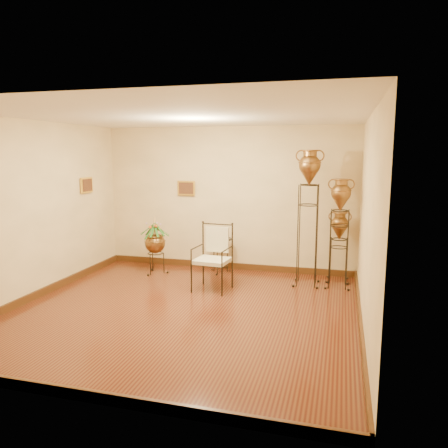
% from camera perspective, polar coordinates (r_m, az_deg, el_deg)
% --- Properties ---
extents(ground, '(5.00, 5.00, 0.00)m').
position_cam_1_polar(ground, '(6.57, -5.19, -11.19)').
color(ground, '#5D3016').
rests_on(ground, ground).
extents(room_shell, '(5.02, 5.02, 2.81)m').
position_cam_1_polar(room_shell, '(6.19, -5.45, 4.04)').
color(room_shell, '#FBDEA2').
rests_on(room_shell, ground).
extents(amphora_tall, '(0.48, 0.48, 2.38)m').
position_cam_1_polar(amphora_tall, '(7.64, 10.92, 0.96)').
color(amphora_tall, black).
rests_on(amphora_tall, ground).
extents(amphora_mid, '(0.52, 0.52, 1.89)m').
position_cam_1_polar(amphora_mid, '(7.68, 14.82, -1.08)').
color(amphora_mid, black).
rests_on(amphora_mid, ground).
extents(amphora_short, '(0.49, 0.49, 1.29)m').
position_cam_1_polar(amphora_short, '(8.08, 14.76, -2.84)').
color(amphora_short, black).
rests_on(amphora_short, ground).
extents(planter_urn, '(0.69, 0.69, 1.15)m').
position_cam_1_polar(planter_urn, '(8.44, -9.00, -2.16)').
color(planter_urn, black).
rests_on(planter_urn, ground).
extents(armchair, '(0.67, 0.64, 1.11)m').
position_cam_1_polar(armchair, '(7.33, -1.56, -4.44)').
color(armchair, black).
rests_on(armchair, ground).
extents(side_table, '(0.47, 0.47, 0.85)m').
position_cam_1_polar(side_table, '(8.45, -0.59, -4.02)').
color(side_table, black).
rests_on(side_table, ground).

